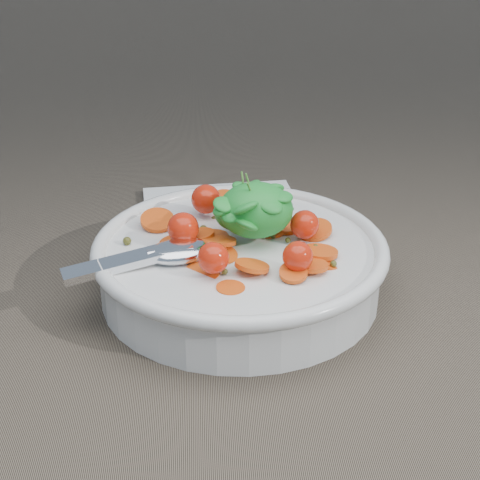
{
  "coord_description": "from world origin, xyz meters",
  "views": [
    {
      "loc": [
        -0.0,
        -0.51,
        0.32
      ],
      "look_at": [
        0.03,
        0.01,
        0.05
      ],
      "focal_mm": 55.0,
      "sensor_mm": 36.0,
      "label": 1
    }
  ],
  "objects": [
    {
      "name": "ground",
      "position": [
        0.0,
        0.0,
        0.0
      ],
      "size": [
        6.0,
        6.0,
        0.0
      ],
      "primitive_type": "plane",
      "color": "brown",
      "rests_on": "ground"
    },
    {
      "name": "bowl",
      "position": [
        0.03,
        0.01,
        0.03
      ],
      "size": [
        0.26,
        0.24,
        0.1
      ],
      "color": "silver",
      "rests_on": "ground"
    },
    {
      "name": "napkin",
      "position": [
        0.02,
        0.17,
        0.0
      ],
      "size": [
        0.17,
        0.15,
        0.01
      ],
      "primitive_type": "cube",
      "rotation": [
        0.0,
        0.0,
        0.09
      ],
      "color": "white",
      "rests_on": "ground"
    }
  ]
}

